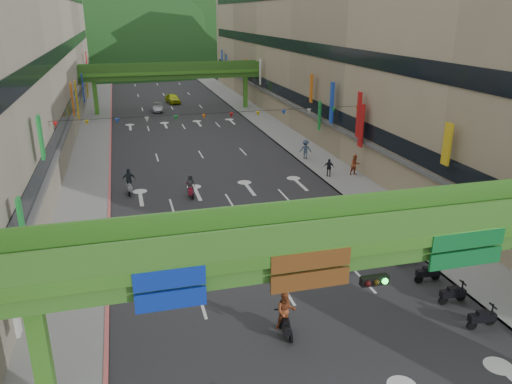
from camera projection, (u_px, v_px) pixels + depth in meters
road_slab at (188, 133)px, 60.93m from camera, size 18.00×140.00×0.02m
sidewalk_left at (94, 138)px, 58.21m from camera, size 4.00×140.00×0.15m
sidewalk_right at (274, 128)px, 63.61m from camera, size 4.00×140.00×0.15m
curb_left at (111, 137)px, 58.67m from camera, size 0.20×140.00×0.18m
curb_right at (259, 129)px, 63.14m from camera, size 0.20×140.00×0.18m
building_row_left at (6, 57)px, 53.09m from camera, size 12.80×95.00×19.00m
building_row_right at (335, 51)px, 62.38m from camera, size 12.80×95.00×19.00m
overpass_near at (367, 256)px, 18.87m from camera, size 28.00×12.27×7.10m
overpass_far at (172, 75)px, 72.73m from camera, size 28.00×2.20×7.10m
hill_left at (93, 60)px, 157.18m from camera, size 168.00×140.00×112.00m
hill_right at (207, 53)px, 185.17m from camera, size 208.00×176.00×128.00m
bunting_string at (218, 116)px, 40.75m from camera, size 26.00×0.36×0.47m
scooter_rider_mid at (286, 313)px, 22.41m from camera, size 1.01×1.60×2.21m
scooter_rider_left at (129, 181)px, 40.15m from camera, size 1.11×1.60×2.18m
scooter_rider_far at (191, 186)px, 39.57m from camera, size 0.83×1.59×1.90m
parked_scooter_row at (428, 273)px, 27.18m from camera, size 1.60×9.35×1.08m
car_silver at (157, 107)px, 74.27m from camera, size 1.56×4.04×1.31m
car_yellow at (173, 99)px, 81.13m from camera, size 2.42×4.70×1.53m
pedestrian_red at (355, 166)px, 44.66m from camera, size 0.97×0.79×1.85m
pedestrian_dark at (329, 169)px, 44.38m from camera, size 1.01×0.78×1.59m
pedestrian_blue at (305, 151)px, 49.73m from camera, size 0.98×0.75×1.88m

